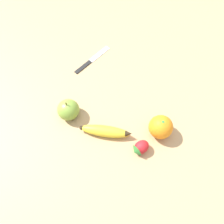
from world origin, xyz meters
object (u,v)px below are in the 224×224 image
Objects in this scene: orange at (161,127)px; paring_knife at (91,60)px; banana at (106,131)px; apple at (68,110)px; strawberry at (141,148)px.

orange reaches higher than paring_knife.
orange is (0.01, -0.19, 0.02)m from banana.
banana is 2.22× the size of apple.
strawberry is at bearing -22.39° from paring_knife.
apple is 0.53× the size of paring_knife.
apple reaches higher than orange.
banana is at bearing -64.31° from strawberry.
paring_knife is at bearing -14.19° from apple.
apple is (0.07, 0.33, -0.01)m from orange.
apple reaches higher than strawberry.
orange reaches higher than banana.
orange is at bearing -173.61° from strawberry.
banana reaches higher than paring_knife.
orange is at bearing 10.45° from banana.
banana is at bearing -36.01° from paring_knife.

